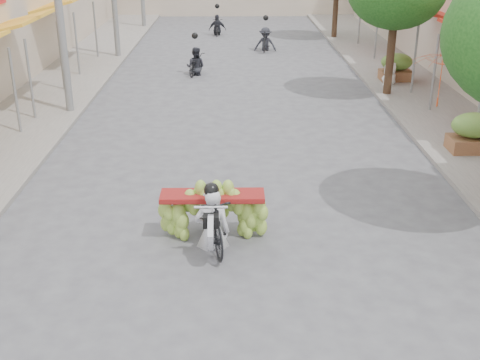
# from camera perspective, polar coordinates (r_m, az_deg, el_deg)

# --- Properties ---
(ground) EXTENTS (120.00, 120.00, 0.00)m
(ground) POSITION_cam_1_polar(r_m,az_deg,el_deg) (8.93, 0.34, -16.10)
(ground) COLOR #57575C
(ground) RESTS_ON ground
(sidewalk_left) EXTENTS (4.00, 60.00, 0.12)m
(sidewalk_left) POSITION_cam_1_polar(r_m,az_deg,el_deg) (23.65, -17.81, 8.21)
(sidewalk_left) COLOR gray
(sidewalk_left) RESTS_ON ground
(sidewalk_right) EXTENTS (4.00, 60.00, 0.12)m
(sidewalk_right) POSITION_cam_1_polar(r_m,az_deg,el_deg) (23.73, 16.94, 8.36)
(sidewalk_right) COLOR gray
(sidewalk_right) RESTS_ON ground
(produce_crate_mid) EXTENTS (1.20, 0.88, 1.16)m
(produce_crate_mid) POSITION_cam_1_polar(r_m,az_deg,el_deg) (16.95, 21.30, 4.49)
(produce_crate_mid) COLOR brown
(produce_crate_mid) RESTS_ON ground
(produce_crate_far) EXTENTS (1.20, 0.88, 1.16)m
(produce_crate_far) POSITION_cam_1_polar(r_m,az_deg,el_deg) (24.30, 14.62, 10.52)
(produce_crate_far) COLOR brown
(produce_crate_far) RESTS_ON ground
(banana_motorbike) EXTENTS (2.20, 1.99, 2.25)m
(banana_motorbike) POSITION_cam_1_polar(r_m,az_deg,el_deg) (11.31, -2.66, -2.68)
(banana_motorbike) COLOR black
(banana_motorbike) RESTS_ON ground
(market_umbrella) EXTENTS (1.83, 1.83, 1.59)m
(market_umbrella) POSITION_cam_1_polar(r_m,az_deg,el_deg) (18.04, 18.82, 11.40)
(market_umbrella) COLOR #C9471A
(market_umbrella) RESTS_ON ground
(pedestrian) EXTENTS (0.95, 0.91, 1.68)m
(pedestrian) POSITION_cam_1_polar(r_m,az_deg,el_deg) (23.58, 14.14, 10.82)
(pedestrian) COLOR white
(pedestrian) RESTS_ON ground
(bg_motorbike_a) EXTENTS (0.91, 1.56, 1.95)m
(bg_motorbike_a) POSITION_cam_1_polar(r_m,az_deg,el_deg) (25.02, -4.26, 11.65)
(bg_motorbike_a) COLOR black
(bg_motorbike_a) RESTS_ON ground
(bg_motorbike_b) EXTENTS (1.12, 1.91, 1.95)m
(bg_motorbike_b) POSITION_cam_1_polar(r_m,az_deg,el_deg) (30.03, 2.43, 13.69)
(bg_motorbike_b) COLOR black
(bg_motorbike_b) RESTS_ON ground
(bg_motorbike_c) EXTENTS (0.99, 1.46, 1.95)m
(bg_motorbike_c) POSITION_cam_1_polar(r_m,az_deg,el_deg) (34.60, -2.16, 14.92)
(bg_motorbike_c) COLOR black
(bg_motorbike_c) RESTS_ON ground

